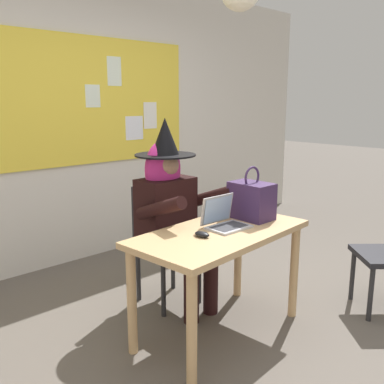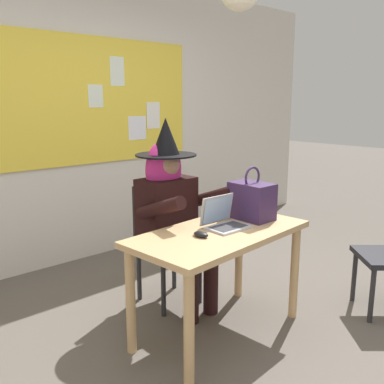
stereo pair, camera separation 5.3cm
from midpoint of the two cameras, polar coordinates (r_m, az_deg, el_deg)
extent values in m
plane|color=#5B544C|center=(3.06, 6.47, -18.46)|extent=(24.00, 24.00, 0.00)
cube|color=silver|center=(4.29, -15.08, 9.37)|extent=(6.66, 0.10, 2.75)
cube|color=yellow|center=(4.23, -14.81, 11.73)|extent=(2.40, 0.02, 1.20)
cube|color=white|center=(4.41, -10.76, 15.64)|extent=(0.16, 0.01, 0.28)
cube|color=white|center=(4.53, -8.13, 8.51)|extent=(0.22, 0.01, 0.24)
cube|color=white|center=(4.65, -5.97, 10.19)|extent=(0.18, 0.01, 0.28)
cube|color=white|center=(4.27, -13.54, 12.42)|extent=(0.16, 0.00, 0.21)
cube|color=tan|center=(2.78, 3.26, -5.57)|extent=(1.26, 0.71, 0.04)
cylinder|color=tan|center=(2.40, -0.70, -18.17)|extent=(0.06, 0.06, 0.69)
cylinder|color=tan|center=(3.20, 13.07, -10.37)|extent=(0.06, 0.06, 0.69)
cylinder|color=tan|center=(2.73, -8.66, -14.36)|extent=(0.06, 0.06, 0.69)
cylinder|color=tan|center=(3.45, 5.76, -8.40)|extent=(0.06, 0.06, 0.69)
cube|color=black|center=(3.31, -3.69, -7.44)|extent=(0.45, 0.45, 0.04)
cube|color=black|center=(3.38, -5.62, -2.67)|extent=(0.38, 0.07, 0.45)
cylinder|color=#262628|center=(3.36, 0.49, -11.34)|extent=(0.04, 0.04, 0.43)
cylinder|color=#262628|center=(3.18, -4.35, -12.86)|extent=(0.04, 0.04, 0.43)
cylinder|color=#262628|center=(3.61, -3.00, -9.65)|extent=(0.04, 0.04, 0.43)
cylinder|color=#262628|center=(3.44, -7.66, -10.91)|extent=(0.04, 0.04, 0.43)
cylinder|color=black|center=(3.21, 2.04, -12.15)|extent=(0.11, 0.11, 0.47)
cylinder|color=black|center=(3.08, -0.60, -13.24)|extent=(0.11, 0.11, 0.47)
cylinder|color=black|center=(3.22, -0.11, -7.01)|extent=(0.16, 0.42, 0.15)
cylinder|color=black|center=(3.09, -2.78, -7.86)|extent=(0.16, 0.42, 0.15)
cube|color=black|center=(3.24, -3.98, -2.68)|extent=(0.43, 0.27, 0.52)
cylinder|color=black|center=(3.22, 2.05, -0.66)|extent=(0.10, 0.46, 0.24)
cylinder|color=black|center=(2.88, -4.82, -2.22)|extent=(0.10, 0.46, 0.24)
sphere|color=#A37A60|center=(3.16, -4.07, 3.63)|extent=(0.20, 0.20, 0.20)
ellipsoid|color=#D82D8C|center=(3.19, -4.41, 2.98)|extent=(0.30, 0.23, 0.44)
cylinder|color=black|center=(3.15, -4.10, 4.98)|extent=(0.45, 0.45, 0.01)
cone|color=black|center=(3.14, -4.13, 7.45)|extent=(0.21, 0.21, 0.27)
cube|color=#B7B7BC|center=(2.82, 4.44, -4.76)|extent=(0.28, 0.20, 0.01)
cube|color=#333338|center=(2.82, 4.44, -4.60)|extent=(0.24, 0.14, 0.00)
cube|color=#B7B7BC|center=(2.87, 2.84, -2.31)|extent=(0.28, 0.04, 0.19)
cube|color=#99B7E0|center=(2.86, 2.98, -2.38)|extent=(0.25, 0.03, 0.17)
ellipsoid|color=black|center=(2.64, 0.78, -5.71)|extent=(0.08, 0.11, 0.03)
cube|color=#38234C|center=(3.04, 7.47, -1.16)|extent=(0.20, 0.30, 0.26)
torus|color=#38234C|center=(3.01, 7.56, 1.99)|extent=(0.16, 0.02, 0.16)
cylinder|color=#262628|center=(3.35, 22.44, -12.56)|extent=(0.04, 0.04, 0.41)
cylinder|color=#262628|center=(3.64, 20.34, -10.40)|extent=(0.04, 0.04, 0.41)
camera|label=1|loc=(0.03, -90.52, -0.11)|focal=39.73mm
camera|label=2|loc=(0.03, 89.48, 0.11)|focal=39.73mm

